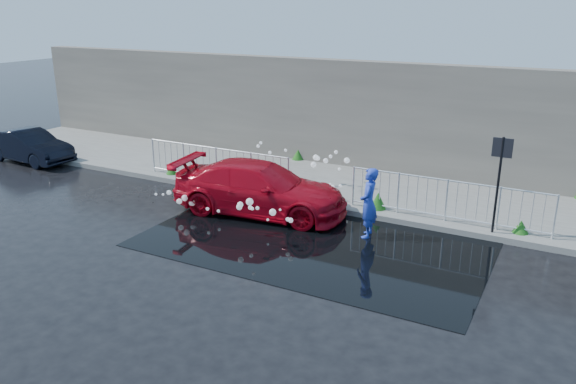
% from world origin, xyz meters
% --- Properties ---
extents(ground, '(90.00, 90.00, 0.00)m').
position_xyz_m(ground, '(0.00, 0.00, 0.00)').
color(ground, black).
rests_on(ground, ground).
extents(pavement, '(30.00, 4.00, 0.15)m').
position_xyz_m(pavement, '(0.00, 5.00, 0.07)').
color(pavement, slate).
rests_on(pavement, ground).
extents(curb, '(30.00, 0.25, 0.16)m').
position_xyz_m(curb, '(0.00, 3.00, 0.08)').
color(curb, slate).
rests_on(curb, ground).
extents(retaining_wall, '(30.00, 0.60, 3.50)m').
position_xyz_m(retaining_wall, '(0.00, 7.20, 1.90)').
color(retaining_wall, '#5D564E').
rests_on(retaining_wall, pavement).
extents(puddle, '(8.00, 5.00, 0.01)m').
position_xyz_m(puddle, '(0.50, 1.00, 0.01)').
color(puddle, black).
rests_on(puddle, ground).
extents(sign_post, '(0.45, 0.06, 2.50)m').
position_xyz_m(sign_post, '(4.20, 3.10, 1.72)').
color(sign_post, black).
rests_on(sign_post, ground).
extents(railing_left, '(5.05, 0.05, 1.10)m').
position_xyz_m(railing_left, '(-4.00, 3.35, 0.74)').
color(railing_left, silver).
rests_on(railing_left, pavement).
extents(railing_right, '(5.05, 0.05, 1.10)m').
position_xyz_m(railing_right, '(3.00, 3.35, 0.74)').
color(railing_right, silver).
rests_on(railing_right, pavement).
extents(weeds, '(12.17, 3.93, 0.45)m').
position_xyz_m(weeds, '(-0.29, 4.43, 0.33)').
color(weeds, '#175617').
rests_on(weeds, pavement).
extents(water_spray, '(3.59, 5.57, 1.08)m').
position_xyz_m(water_spray, '(-1.79, 2.71, 0.70)').
color(water_spray, white).
rests_on(water_spray, ground).
extents(red_car, '(4.94, 2.51, 1.37)m').
position_xyz_m(red_car, '(-1.64, 2.00, 0.69)').
color(red_car, '#AF0717').
rests_on(red_car, ground).
extents(dark_car, '(3.55, 1.38, 1.15)m').
position_xyz_m(dark_car, '(-11.56, 2.60, 0.58)').
color(dark_car, black).
rests_on(dark_car, ground).
extents(person, '(0.53, 0.70, 1.72)m').
position_xyz_m(person, '(1.50, 1.80, 0.86)').
color(person, blue).
rests_on(person, ground).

